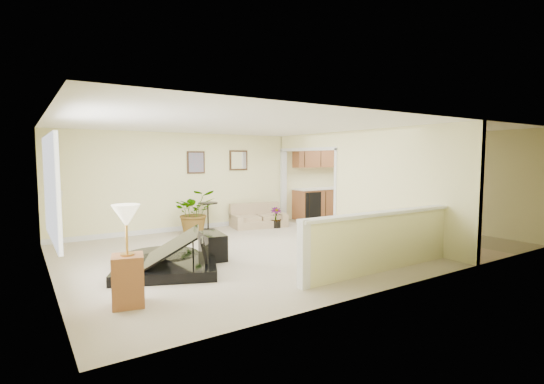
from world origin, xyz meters
TOP-DOWN VIEW (x-y plane):
  - floor at (0.00, 0.00)m, footprint 9.00×9.00m
  - back_wall at (0.00, 3.00)m, footprint 9.00×0.04m
  - front_wall at (0.00, -3.00)m, footprint 9.00×0.04m
  - left_wall at (-4.50, 0.00)m, footprint 0.04×6.00m
  - right_wall at (4.50, 0.00)m, footprint 0.04×6.00m
  - ceiling at (0.00, 0.00)m, footprint 9.00×6.00m
  - kitchen_vinyl at (3.15, 0.00)m, footprint 2.70×6.00m
  - interior_partition at (1.80, 0.25)m, footprint 0.18×5.99m
  - pony_half_wall at (0.08, -2.30)m, footprint 3.42×0.22m
  - left_window at (-4.49, -0.50)m, footprint 0.05×2.15m
  - wall_art_left at (-0.95, 2.97)m, footprint 0.48×0.04m
  - wall_mirror at (0.30, 2.97)m, footprint 0.55×0.04m
  - kitchen_cabinets at (3.19, 2.73)m, footprint 2.36×0.65m
  - piano at (-2.92, -0.30)m, footprint 2.25×2.21m
  - piano_bench at (-1.88, -0.05)m, footprint 0.46×0.76m
  - loveseat at (0.60, 2.46)m, footprint 1.57×1.06m
  - accent_table at (-0.78, 2.64)m, footprint 0.50×0.50m
  - palm_plant at (-1.25, 2.38)m, footprint 1.12×1.02m
  - small_plant at (0.92, 2.04)m, footprint 0.38×0.38m
  - lamp_stand at (-3.76, -1.61)m, footprint 0.46×0.46m

SIDE VIEW (x-z plane):
  - floor at x=0.00m, z-range 0.00..0.00m
  - kitchen_vinyl at x=3.15m, z-range 0.00..0.01m
  - small_plant at x=0.92m, z-range -0.04..0.51m
  - piano_bench at x=-1.88m, z-range 0.00..0.48m
  - loveseat at x=0.60m, z-range -0.10..0.72m
  - accent_table at x=-0.78m, z-range 0.10..0.83m
  - pony_half_wall at x=0.08m, z-range 0.02..1.02m
  - palm_plant at x=-1.25m, z-range -0.01..1.09m
  - lamp_stand at x=-3.76m, z-range -0.10..1.19m
  - piano at x=-2.92m, z-range -0.12..1.38m
  - kitchen_cabinets at x=3.19m, z-range -0.29..2.03m
  - interior_partition at x=1.80m, z-range -0.03..2.47m
  - back_wall at x=0.00m, z-range 0.00..2.50m
  - front_wall at x=0.00m, z-range 0.00..2.50m
  - left_wall at x=-4.50m, z-range 0.00..2.50m
  - right_wall at x=4.50m, z-range 0.00..2.50m
  - left_window at x=-4.49m, z-range 0.73..2.17m
  - wall_art_left at x=-0.95m, z-range 1.46..2.04m
  - wall_mirror at x=0.30m, z-range 1.52..2.08m
  - ceiling at x=0.00m, z-range 2.48..2.52m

